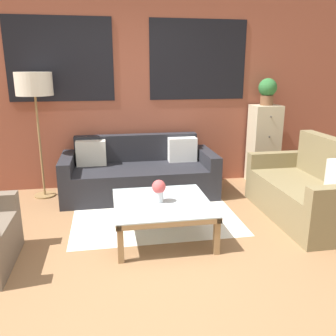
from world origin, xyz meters
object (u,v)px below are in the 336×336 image
at_px(couch_dark, 139,174).
at_px(flower_vase, 159,189).
at_px(potted_plant, 268,90).
at_px(settee_vintage, 309,192).
at_px(coffee_table, 162,206).
at_px(floor_lamp, 34,88).
at_px(drawer_cabinet, 264,144).

xyz_separation_m(couch_dark, flower_vase, (0.07, -1.36, 0.24)).
bearing_deg(flower_vase, potted_plant, 40.91).
height_order(settee_vintage, potted_plant, potted_plant).
relative_size(potted_plant, flower_vase, 1.66).
distance_m(coffee_table, flower_vase, 0.19).
bearing_deg(floor_lamp, settee_vintage, -22.33).
distance_m(floor_lamp, potted_plant, 3.20).
distance_m(couch_dark, potted_plant, 2.22).
height_order(couch_dark, drawer_cabinet, drawer_cabinet).
relative_size(couch_dark, potted_plant, 5.33).
bearing_deg(couch_dark, potted_plant, 7.08).
height_order(settee_vintage, flower_vase, settee_vintage).
relative_size(couch_dark, drawer_cabinet, 1.76).
xyz_separation_m(couch_dark, potted_plant, (1.91, 0.24, 1.10)).
distance_m(settee_vintage, floor_lamp, 3.59).
relative_size(coffee_table, floor_lamp, 0.59).
bearing_deg(settee_vintage, drawer_cabinet, 87.78).
bearing_deg(settee_vintage, floor_lamp, 157.67).
relative_size(floor_lamp, potted_plant, 4.26).
xyz_separation_m(floor_lamp, flower_vase, (1.36, -1.49, -0.93)).
bearing_deg(flower_vase, couch_dark, 92.95).
relative_size(settee_vintage, drawer_cabinet, 1.33).
height_order(couch_dark, settee_vintage, settee_vintage).
xyz_separation_m(couch_dark, drawer_cabinet, (1.91, 0.24, 0.31)).
xyz_separation_m(drawer_cabinet, flower_vase, (-1.84, -1.59, -0.06)).
height_order(couch_dark, floor_lamp, floor_lamp).
bearing_deg(floor_lamp, coffee_table, -46.80).
bearing_deg(floor_lamp, potted_plant, 1.93).
bearing_deg(coffee_table, potted_plant, 41.32).
height_order(floor_lamp, potted_plant, floor_lamp).
bearing_deg(floor_lamp, couch_dark, -5.72).
bearing_deg(drawer_cabinet, potted_plant, 90.00).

